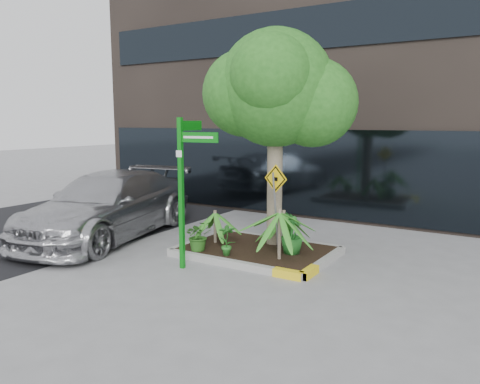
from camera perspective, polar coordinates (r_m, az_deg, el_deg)
The scene contains 14 objects.
ground at distance 10.40m, azimuth 0.27°, elevation -7.81°, with size 80.00×80.00×0.00m, color gray.
asphalt_road at distance 14.74m, azimuth -21.95°, elevation -3.50°, with size 7.00×80.00×0.01m, color black.
planter at distance 10.49m, azimuth 2.14°, elevation -7.10°, with size 3.35×2.36×0.15m.
tree at distance 10.58m, azimuth 4.41°, elevation 12.49°, with size 3.34×2.97×5.01m.
palm_front at distance 9.49m, azimuth 4.88°, elevation -2.48°, with size 1.17×1.17×1.30m.
palm_left at distance 10.81m, azimuth -3.06°, elevation -2.52°, with size 0.85×0.85×0.95m.
palm_back at distance 10.56m, azimuth 5.38°, elevation -2.51°, with size 0.92×0.92×1.02m.
parked_car at distance 12.38m, azimuth -15.79°, elevation -1.55°, with size 2.31×5.69×1.65m, color #B0B0B5.
shrub_a at distance 10.25m, azimuth -5.05°, elevation -5.28°, with size 0.61×0.61×0.67m, color #255819.
shrub_b at distance 10.04m, azimuth 6.34°, elevation -5.04°, with size 0.48×0.48×0.86m, color #1E6620.
shrub_c at distance 9.84m, azimuth -1.59°, elevation -5.81°, with size 0.36×0.36×0.68m, color #277724.
shrub_d at distance 10.39m, azimuth 6.21°, elevation -5.12°, with size 0.37×0.37×0.67m, color #2B671D.
street_sign_post at distance 9.29m, azimuth -6.72°, elevation 1.90°, with size 0.94×0.88×3.02m.
cattle_sign at distance 9.74m, azimuth 4.38°, elevation -0.26°, with size 0.58×0.25×1.91m.
Camera 1 is at (5.15, -8.54, 2.95)m, focal length 35.00 mm.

